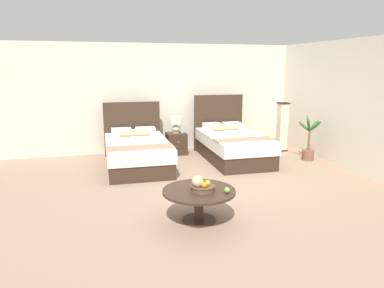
{
  "coord_description": "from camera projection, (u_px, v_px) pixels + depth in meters",
  "views": [
    {
      "loc": [
        -1.9,
        -5.7,
        2.04
      ],
      "look_at": [
        -0.18,
        0.44,
        0.65
      ],
      "focal_mm": 33.51,
      "sensor_mm": 36.0,
      "label": 1
    }
  ],
  "objects": [
    {
      "name": "ground_plane",
      "position": [
        208.0,
        185.0,
        6.3
      ],
      "size": [
        9.78,
        9.44,
        0.02
      ],
      "primitive_type": "cube",
      "color": "#997C65"
    },
    {
      "name": "bed_near_window",
      "position": [
        137.0,
        151.0,
        7.41
      ],
      "size": [
        1.32,
        2.18,
        1.25
      ],
      "color": "#3A281D",
      "rests_on": "ground"
    },
    {
      "name": "floor_lamp_corner",
      "position": [
        282.0,
        127.0,
        8.74
      ],
      "size": [
        0.24,
        0.24,
        1.19
      ],
      "color": "black",
      "rests_on": "ground"
    },
    {
      "name": "bed_near_corner",
      "position": [
        232.0,
        145.0,
        7.96
      ],
      "size": [
        1.26,
        2.21,
        1.36
      ],
      "color": "#3A281D",
      "rests_on": "ground"
    },
    {
      "name": "potted_palm",
      "position": [
        309.0,
        146.0,
        7.9
      ],
      "size": [
        0.45,
        0.55,
        0.99
      ],
      "color": "brown",
      "rests_on": "ground"
    },
    {
      "name": "vase",
      "position": [
        182.0,
        129.0,
        8.38
      ],
      "size": [
        0.07,
        0.07,
        0.18
      ],
      "color": "#ACBDC4",
      "rests_on": "nightstand"
    },
    {
      "name": "nightstand",
      "position": [
        176.0,
        144.0,
        8.45
      ],
      "size": [
        0.45,
        0.44,
        0.51
      ],
      "color": "#3A281D",
      "rests_on": "ground"
    },
    {
      "name": "coffee_table",
      "position": [
        199.0,
        197.0,
        4.76
      ],
      "size": [
        0.98,
        0.98,
        0.44
      ],
      "color": "#3A281D",
      "rests_on": "ground"
    },
    {
      "name": "table_lamp",
      "position": [
        176.0,
        123.0,
        8.37
      ],
      "size": [
        0.3,
        0.3,
        0.39
      ],
      "color": "beige",
      "rests_on": "nightstand"
    },
    {
      "name": "wall_back",
      "position": [
        172.0,
        98.0,
        8.77
      ],
      "size": [
        9.78,
        0.12,
        2.57
      ],
      "primitive_type": "cube",
      "color": "beige",
      "rests_on": "ground"
    },
    {
      "name": "loose_apple",
      "position": [
        227.0,
        190.0,
        4.62
      ],
      "size": [
        0.08,
        0.08,
        0.08
      ],
      "color": "#81B149",
      "rests_on": "coffee_table"
    },
    {
      "name": "fruit_bowl",
      "position": [
        202.0,
        186.0,
        4.68
      ],
      "size": [
        0.33,
        0.33,
        0.22
      ],
      "color": "brown",
      "rests_on": "coffee_table"
    },
    {
      "name": "wall_side_right",
      "position": [
        348.0,
        105.0,
        7.22
      ],
      "size": [
        0.12,
        5.04,
        2.57
      ],
      "primitive_type": "cube",
      "color": "silver",
      "rests_on": "ground"
    }
  ]
}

